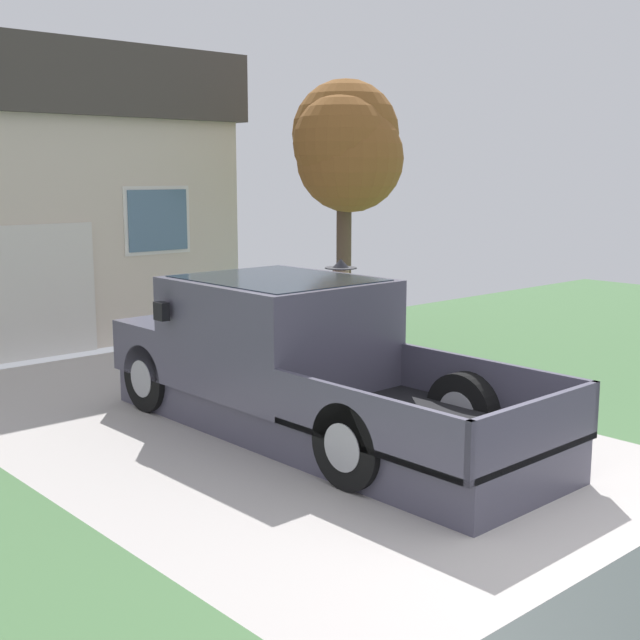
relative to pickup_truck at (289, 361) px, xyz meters
name	(u,v)px	position (x,y,z in m)	size (l,w,h in m)	color
pickup_truck	(289,361)	(0.00, 0.00, 0.00)	(2.04, 5.44, 1.64)	#494758
person_with_hat	(341,318)	(1.41, 0.66, 0.23)	(0.47, 0.40, 1.72)	navy
handbag	(352,387)	(1.34, 0.37, -0.60)	(0.34, 0.18, 0.44)	beige
front_yard_tree	(346,146)	(3.82, 3.11, 2.46)	(1.97, 2.01, 4.29)	brown
wheeled_trash_bin	(304,304)	(3.46, 3.75, -0.17)	(0.60, 0.72, 1.05)	navy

